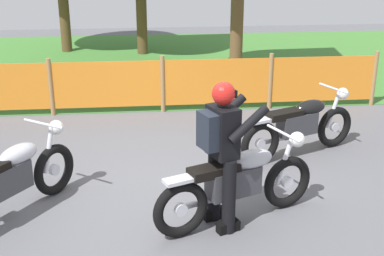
{
  "coord_description": "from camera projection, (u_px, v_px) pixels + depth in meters",
  "views": [
    {
      "loc": [
        -0.37,
        -6.31,
        3.17
      ],
      "look_at": [
        0.22,
        -0.31,
        0.9
      ],
      "focal_mm": 49.53,
      "sensor_mm": 36.0,
      "label": 1
    }
  ],
  "objects": [
    {
      "name": "motorcycle_lead",
      "position": [
        300.0,
        125.0,
        7.78
      ],
      "size": [
        1.92,
        0.98,
        0.97
      ],
      "rotation": [
        0.0,
        0.0,
        0.41
      ],
      "color": "black",
      "rests_on": "ground"
    },
    {
      "name": "rider_third",
      "position": [
        222.0,
        148.0,
        5.72
      ],
      "size": [
        0.78,
        0.68,
        1.69
      ],
      "rotation": [
        0.0,
        0.0,
        0.39
      ],
      "color": "black",
      "rests_on": "ground"
    },
    {
      "name": "grass_verge",
      "position": [
        156.0,
        63.0,
        13.38
      ],
      "size": [
        24.0,
        7.64,
        0.01
      ],
      "primitive_type": "cube",
      "color": "#427A33",
      "rests_on": "ground"
    },
    {
      "name": "ground",
      "position": [
        174.0,
        184.0,
        7.03
      ],
      "size": [
        24.0,
        24.0,
        0.02
      ],
      "primitive_type": "cube",
      "color": "#5B5B60"
    },
    {
      "name": "motorcycle_trailing",
      "position": [
        9.0,
        180.0,
        6.04
      ],
      "size": [
        1.3,
        1.78,
        0.99
      ],
      "rotation": [
        0.0,
        0.0,
        0.96
      ],
      "color": "black",
      "rests_on": "ground"
    },
    {
      "name": "motorcycle_third",
      "position": [
        238.0,
        183.0,
        5.98
      ],
      "size": [
        1.97,
        0.97,
        0.99
      ],
      "rotation": [
        0.0,
        0.0,
        0.39
      ],
      "color": "black",
      "rests_on": "ground"
    },
    {
      "name": "barrier_fence",
      "position": [
        163.0,
        83.0,
        9.63
      ],
      "size": [
        8.08,
        0.08,
        1.05
      ],
      "color": "#997547",
      "rests_on": "ground"
    }
  ]
}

